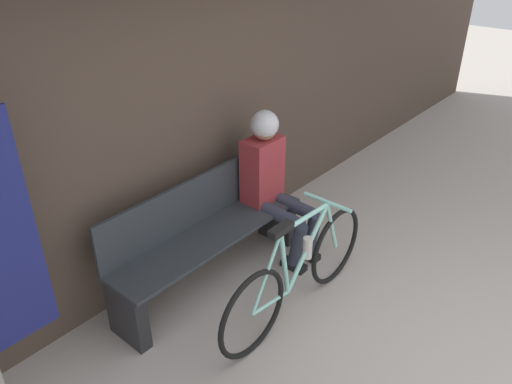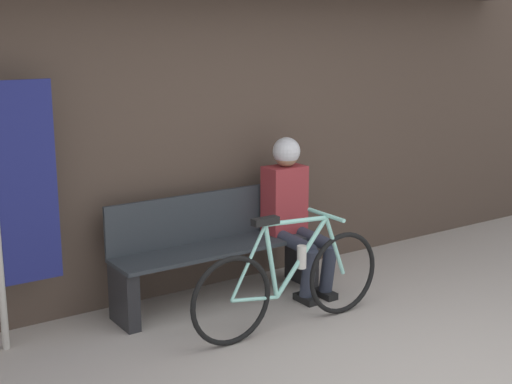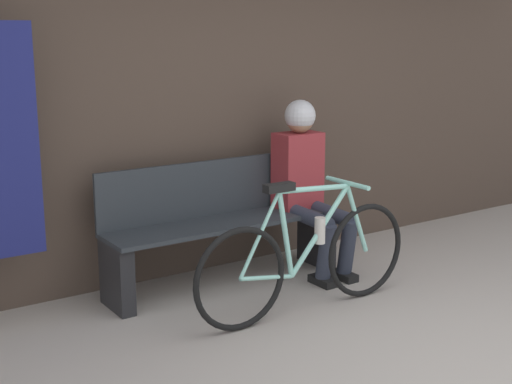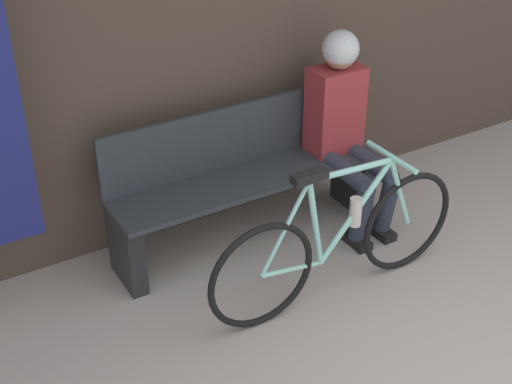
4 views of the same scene
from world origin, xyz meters
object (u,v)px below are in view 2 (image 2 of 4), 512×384
bicycle (290,281)px  banner_pole (18,194)px  person_seated (292,204)px  park_bench_near (216,251)px

bicycle → banner_pole: size_ratio=0.91×
bicycle → person_seated: 0.91m
person_seated → bicycle: bearing=-127.5°
person_seated → banner_pole: banner_pole is taller
person_seated → banner_pole: 2.21m
bicycle → person_seated: person_seated is taller
park_bench_near → person_seated: 0.75m
park_bench_near → person_seated: (0.67, -0.12, 0.32)m
park_bench_near → bicycle: 0.80m
park_bench_near → person_seated: person_seated is taller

